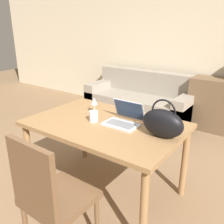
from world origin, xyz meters
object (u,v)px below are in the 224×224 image
Objects in this scene: chair at (50,194)px; laptop at (125,117)px; wine_glass at (94,102)px; drinking_glass at (94,116)px; handbag at (163,123)px; couch at (140,102)px.

laptop is (0.02, 0.90, 0.28)m from chair.
wine_glass is (-0.38, 0.95, 0.34)m from chair.
wine_glass is at bearing 172.59° from laptop.
laptop reaches higher than wine_glass.
drinking_glass is (-0.24, 0.77, 0.28)m from chair.
laptop is 0.41m from handbag.
wine_glass is at bearing -74.61° from couch.
drinking_glass is at bearing -52.10° from wine_glass.
chair is 6.13× the size of wine_glass.
chair is at bearing -91.44° from laptop.
handbag is (0.81, -0.12, 0.01)m from wine_glass.
chair is at bearing -72.85° from drinking_glass.
couch is at bearing 123.24° from handbag.
drinking_glass is at bearing 108.50° from chair.
drinking_glass is 0.24m from wine_glass.
wine_glass reaches higher than couch.
couch is 2.25m from drinking_glass.
couch is 2.23m from laptop.
couch is at bearing 107.73° from drinking_glass.
drinking_glass is at bearing -153.00° from laptop.
handbag is at bearing -8.79° from wine_glass.
chair is 3.01m from couch.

